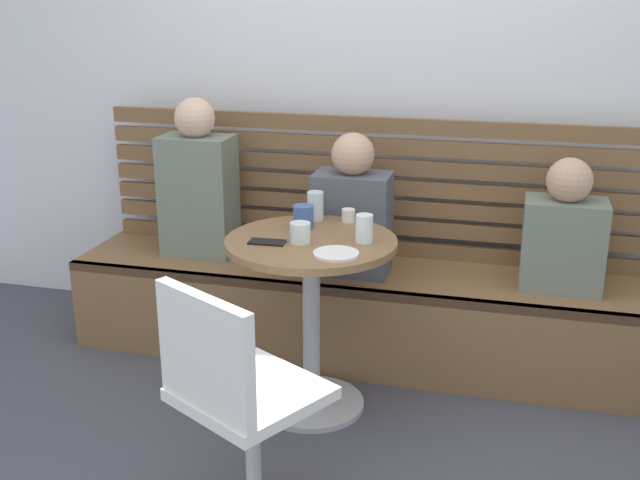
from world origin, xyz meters
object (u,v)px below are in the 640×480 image
object	(u,v)px
cafe_table	(311,291)
cup_glass_tall	(315,206)
booth_bench	(358,313)
cup_mug_blue	(303,217)
plate_small	(336,254)
white_chair	(236,402)
person_adult	(198,186)
cup_espresso_small	(348,215)
person_child_left	(352,212)
cup_glass_short	(300,233)
phone_on_table	(267,242)
cup_water_clear	(364,229)
person_child_middle	(564,233)

from	to	relation	value
cafe_table	cup_glass_tall	world-z (taller)	cup_glass_tall
booth_bench	cafe_table	size ratio (longest dim) A/B	3.65
cup_mug_blue	plate_small	distance (m)	0.37
white_chair	cup_glass_tall	xyz separation A→B (m)	(-0.03, 1.07, 0.34)
booth_bench	white_chair	distance (m)	1.34
white_chair	person_adult	size ratio (longest dim) A/B	1.12
cafe_table	cup_espresso_small	xyz separation A→B (m)	(0.09, 0.27, 0.25)
person_child_left	cup_mug_blue	distance (m)	0.37
cafe_table	cup_glass_short	xyz separation A→B (m)	(-0.03, -0.05, 0.26)
phone_on_table	cup_espresso_small	bearing A→B (deg)	-36.78
cafe_table	person_adult	world-z (taller)	person_adult
cafe_table	cup_water_clear	xyz separation A→B (m)	(0.21, 0.02, 0.28)
cup_mug_blue	plate_small	world-z (taller)	cup_mug_blue
cup_espresso_small	phone_on_table	xyz separation A→B (m)	(-0.24, -0.36, -0.02)
cup_espresso_small	cup_glass_short	bearing A→B (deg)	-110.22
cup_water_clear	cup_glass_short	xyz separation A→B (m)	(-0.24, -0.07, -0.02)
booth_bench	cup_glass_short	world-z (taller)	cup_glass_short
person_child_middle	cup_water_clear	size ratio (longest dim) A/B	5.21
cup_mug_blue	cup_espresso_small	bearing A→B (deg)	39.83
cup_glass_short	person_child_left	bearing A→B (deg)	80.21
cup_mug_blue	cup_water_clear	world-z (taller)	cup_water_clear
cup_espresso_small	phone_on_table	bearing A→B (deg)	-123.85
person_adult	plate_small	xyz separation A→B (m)	(0.85, -0.70, -0.03)
cafe_table	phone_on_table	distance (m)	0.29
person_adult	phone_on_table	bearing A→B (deg)	-48.59
person_child_left	phone_on_table	distance (m)	0.60
person_adult	cup_glass_short	world-z (taller)	person_adult
white_chair	phone_on_table	distance (m)	0.78
cup_espresso_small	cup_water_clear	size ratio (longest dim) A/B	0.51
plate_small	phone_on_table	size ratio (longest dim) A/B	1.21
cup_glass_tall	phone_on_table	world-z (taller)	cup_glass_tall
cup_water_clear	person_child_middle	bearing A→B (deg)	32.35
white_chair	phone_on_table	world-z (taller)	white_chair
person_child_left	person_child_middle	size ratio (longest dim) A/B	1.12
cup_mug_blue	phone_on_table	size ratio (longest dim) A/B	0.68
cup_glass_tall	phone_on_table	bearing A→B (deg)	-105.10
booth_bench	plate_small	distance (m)	0.85
white_chair	person_child_middle	size ratio (longest dim) A/B	1.48
cup_glass_short	phone_on_table	bearing A→B (deg)	-162.66
cup_mug_blue	white_chair	bearing A→B (deg)	-87.05
cup_glass_tall	phone_on_table	xyz separation A→B (m)	(-0.10, -0.36, -0.06)
cup_espresso_small	cup_glass_tall	size ratio (longest dim) A/B	0.47
cup_water_clear	person_adult	bearing A→B (deg)	150.21
person_child_left	person_child_middle	world-z (taller)	person_child_left
cup_glass_tall	booth_bench	bearing A→B (deg)	58.94
white_chair	person_adult	world-z (taller)	person_adult
cup_water_clear	cup_glass_tall	distance (m)	0.36
white_chair	person_child_left	world-z (taller)	person_child_left
person_child_middle	phone_on_table	bearing A→B (deg)	-152.27
cup_glass_tall	plate_small	size ratio (longest dim) A/B	0.71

